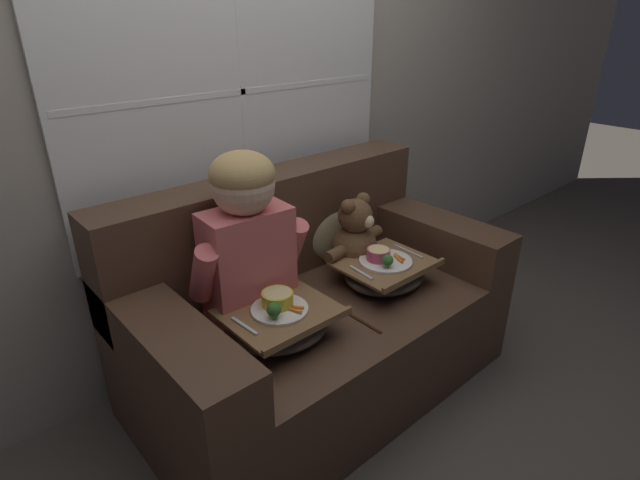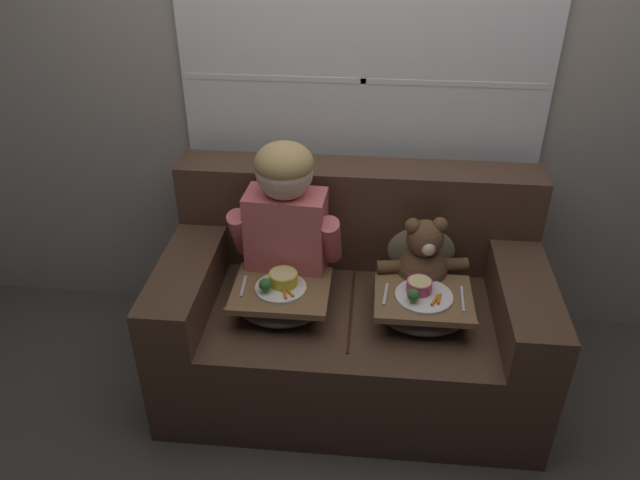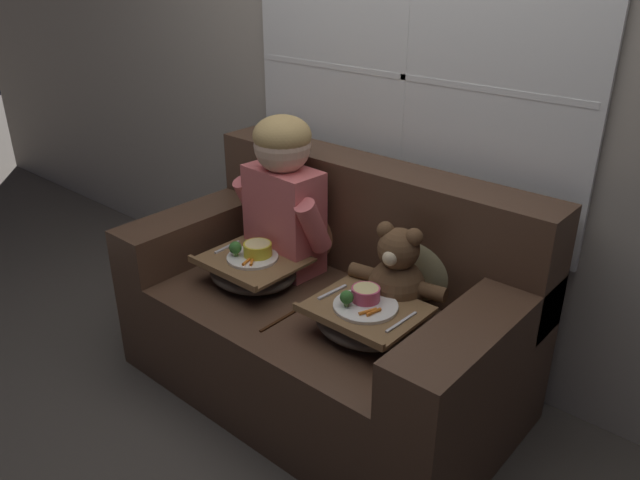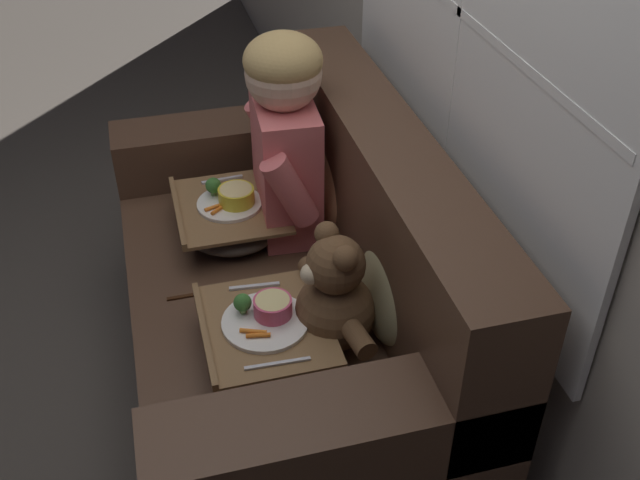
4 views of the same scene
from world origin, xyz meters
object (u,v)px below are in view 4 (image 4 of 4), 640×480
(throw_pillow_behind_teddy, at_px, (391,281))
(lap_tray_child, at_px, (231,217))
(child_figure, at_px, (285,127))
(couch, at_px, (297,305))
(lap_tray_teddy, at_px, (266,336))
(teddy_bear, at_px, (333,299))
(throw_pillow_behind_child, at_px, (333,172))

(throw_pillow_behind_teddy, height_order, lap_tray_child, throw_pillow_behind_teddy)
(child_figure, bearing_deg, lap_tray_child, -90.03)
(lap_tray_child, bearing_deg, couch, 27.71)
(throw_pillow_behind_teddy, bearing_deg, lap_tray_child, -149.06)
(couch, height_order, lap_tray_teddy, couch)
(throw_pillow_behind_teddy, bearing_deg, teddy_bear, -89.72)
(child_figure, xyz_separation_m, lap_tray_teddy, (0.59, -0.19, -0.31))
(throw_pillow_behind_child, relative_size, lap_tray_child, 0.99)
(teddy_bear, bearing_deg, lap_tray_child, -162.14)
(throw_pillow_behind_child, height_order, child_figure, child_figure)
(teddy_bear, height_order, lap_tray_teddy, teddy_bear)
(throw_pillow_behind_child, bearing_deg, lap_tray_teddy, -31.01)
(throw_pillow_behind_child, xyz_separation_m, lap_tray_child, (-0.00, -0.35, -0.12))
(child_figure, height_order, lap_tray_child, child_figure)
(throw_pillow_behind_child, xyz_separation_m, lap_tray_teddy, (0.59, -0.35, -0.12))
(throw_pillow_behind_child, relative_size, child_figure, 0.59)
(couch, relative_size, lap_tray_teddy, 4.05)
(lap_tray_child, xyz_separation_m, lap_tray_teddy, (0.59, -0.00, -0.00))
(throw_pillow_behind_child, xyz_separation_m, child_figure, (-0.00, -0.16, 0.19))
(throw_pillow_behind_child, bearing_deg, child_figure, -90.03)
(child_figure, bearing_deg, throw_pillow_behind_teddy, 15.12)
(couch, height_order, throw_pillow_behind_child, couch)
(couch, distance_m, throw_pillow_behind_teddy, 0.46)
(couch, bearing_deg, child_figure, 172.43)
(teddy_bear, height_order, lap_tray_child, teddy_bear)
(throw_pillow_behind_teddy, distance_m, child_figure, 0.64)
(couch, xyz_separation_m, lap_tray_teddy, (0.29, -0.15, 0.18))
(couch, xyz_separation_m, throw_pillow_behind_teddy, (0.29, 0.20, 0.29))
(child_figure, bearing_deg, lap_tray_teddy, -18.27)
(couch, distance_m, child_figure, 0.57)
(lap_tray_child, bearing_deg, teddy_bear, 17.86)
(child_figure, relative_size, lap_tray_teddy, 1.70)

